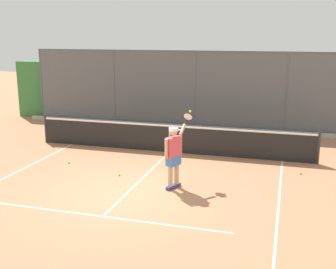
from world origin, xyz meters
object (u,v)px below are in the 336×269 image
tennis_ball_near_net (301,173)px  tennis_ball_by_sideline (69,162)px  tennis_ball_near_baseline (119,175)px  tennis_player (174,153)px

tennis_ball_near_net → tennis_ball_by_sideline: same height
tennis_ball_near_net → tennis_ball_near_baseline: bearing=17.5°
tennis_ball_near_baseline → tennis_ball_by_sideline: same height
tennis_player → tennis_ball_near_net: bearing=-33.6°
tennis_ball_near_net → tennis_ball_near_baseline: (5.09, 1.61, 0.00)m
tennis_player → tennis_ball_near_baseline: bearing=97.8°
tennis_ball_near_net → tennis_ball_by_sideline: 7.16m
tennis_ball_near_baseline → tennis_ball_near_net: bearing=-162.5°
tennis_player → tennis_ball_near_net: tennis_player is taller
tennis_ball_by_sideline → tennis_ball_near_net: bearing=-172.4°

